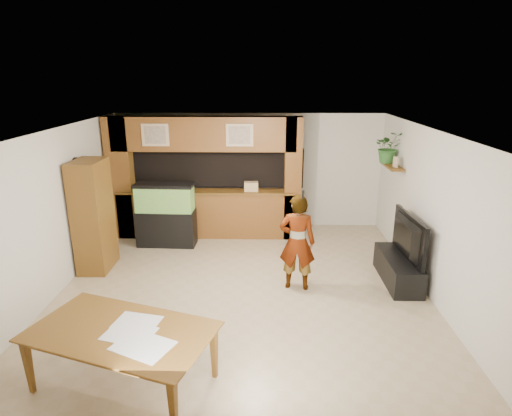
{
  "coord_description": "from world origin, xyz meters",
  "views": [
    {
      "loc": [
        0.34,
        -6.34,
        3.42
      ],
      "look_at": [
        0.21,
        0.6,
        1.24
      ],
      "focal_mm": 30.0,
      "sensor_mm": 36.0,
      "label": 1
    }
  ],
  "objects_px": {
    "pantry_cabinet": "(93,216)",
    "aquarium": "(166,215)",
    "person": "(297,242)",
    "dining_table": "(121,360)",
    "television": "(402,237)"
  },
  "relations": [
    {
      "from": "aquarium",
      "to": "person",
      "type": "relative_size",
      "value": 0.82
    },
    {
      "from": "aquarium",
      "to": "person",
      "type": "bearing_deg",
      "value": -33.08
    },
    {
      "from": "television",
      "to": "person",
      "type": "bearing_deg",
      "value": 94.44
    },
    {
      "from": "person",
      "to": "television",
      "type": "bearing_deg",
      "value": -164.06
    },
    {
      "from": "pantry_cabinet",
      "to": "television",
      "type": "distance_m",
      "value": 5.37
    },
    {
      "from": "person",
      "to": "dining_table",
      "type": "bearing_deg",
      "value": 56.83
    },
    {
      "from": "pantry_cabinet",
      "to": "aquarium",
      "type": "height_order",
      "value": "pantry_cabinet"
    },
    {
      "from": "pantry_cabinet",
      "to": "television",
      "type": "relative_size",
      "value": 1.56
    },
    {
      "from": "television",
      "to": "dining_table",
      "type": "height_order",
      "value": "television"
    },
    {
      "from": "aquarium",
      "to": "dining_table",
      "type": "height_order",
      "value": "aquarium"
    },
    {
      "from": "television",
      "to": "person",
      "type": "height_order",
      "value": "person"
    },
    {
      "from": "pantry_cabinet",
      "to": "aquarium",
      "type": "distance_m",
      "value": 1.57
    },
    {
      "from": "aquarium",
      "to": "person",
      "type": "distance_m",
      "value": 3.15
    },
    {
      "from": "television",
      "to": "pantry_cabinet",
      "type": "bearing_deg",
      "value": 81.73
    },
    {
      "from": "dining_table",
      "to": "pantry_cabinet",
      "type": "bearing_deg",
      "value": 133.59
    }
  ]
}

